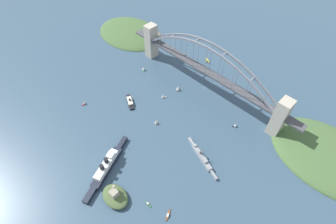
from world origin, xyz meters
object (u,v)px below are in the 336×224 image
Objects in this scene: ocean_liner at (107,166)px; small_boat_7 at (163,96)px; naval_cruiser at (202,157)px; small_boat_1 at (235,125)px; fort_island_mid_harbor at (115,196)px; small_boat_6 at (178,88)px; harbor_arch_bridge at (206,72)px; seaplane_second_in_formation at (207,61)px; small_boat_4 at (84,102)px; small_boat_5 at (143,68)px; small_boat_2 at (148,204)px; seaplane_taxiing_near_bridge at (253,98)px; harbor_ferry_steamer at (130,102)px; small_boat_0 at (168,215)px; small_boat_3 at (156,122)px.

ocean_liner is 12.90× the size of small_boat_7.
naval_cruiser is 9.45× the size of small_boat_1.
fort_island_mid_harbor is at bearing 71.70° from naval_cruiser.
harbor_arch_bridge is at bearing -128.49° from small_boat_6.
small_boat_6 is (103.47, 3.03, 1.24)m from small_boat_1.
seaplane_second_in_formation is 1.43× the size of small_boat_4.
small_boat_5 is at bearing -55.21° from ocean_liner.
seaplane_taxiing_near_bridge is at bearing -87.92° from small_boat_2.
seaplane_second_in_formation is at bearing -72.65° from fort_island_mid_harbor.
seaplane_taxiing_near_bridge is at bearing -136.10° from small_boat_7.
small_boat_7 is at bearing 43.90° from seaplane_taxiing_near_bridge.
seaplane_taxiing_near_bridge is at bearing -95.45° from fort_island_mid_harbor.
harbor_ferry_steamer is 152.99m from small_boat_1.
small_boat_0 is (-90.04, -12.12, -4.63)m from ocean_liner.
small_boat_2 is 179.20m from small_boat_4.
small_boat_7 is at bearing 79.86° from small_boat_6.
ocean_liner is at bearing 160.09° from small_boat_4.
harbor_ferry_steamer is at bearing -133.02° from small_boat_4.
seaplane_taxiing_near_bridge is at bearing -78.57° from small_boat_1.
small_boat_3 is 50.48m from small_boat_7.
small_boat_1 is 217.08m from small_boat_4.
harbor_arch_bridge reaches higher than seaplane_second_in_formation.
fort_island_mid_harbor is 4.87× the size of small_boat_7.
small_boat_5 is 1.21× the size of small_boat_7.
harbor_arch_bridge is 200.45m from small_boat_2.
harbor_arch_bridge reaches higher than ocean_liner.
small_boat_6 is (-73.14, -5.40, 0.51)m from small_boat_5.
naval_cruiser is at bearing 127.13° from seaplane_second_in_formation.
small_boat_5 is (60.81, 91.12, 1.86)m from seaplane_second_in_formation.
small_boat_6 is at bearing -78.39° from ocean_liner.
seaplane_taxiing_near_bridge is 178.58m from small_boat_5.
small_boat_0 is (-31.42, 210.14, -1.11)m from seaplane_taxiing_near_bridge.
small_boat_1 is 107.15m from small_boat_3.
harbor_arch_bridge reaches higher than small_boat_4.
small_boat_4 is at bearing 51.41° from small_boat_7.
small_boat_0 is 1.31× the size of small_boat_6.
naval_cruiser is 6.60× the size of small_boat_6.
small_boat_0 is at bearing 118.69° from harbor_arch_bridge.
small_boat_6 is (-12.33, 85.72, 2.37)m from seaplane_second_in_formation.
seaplane_taxiing_near_bridge is 248.15m from small_boat_4.
seaplane_taxiing_near_bridge is 212.48m from small_boat_0.
small_boat_4 is at bearing 55.57° from harbor_arch_bridge.
fort_island_mid_harbor is at bearing 159.37° from small_boat_4.
harbor_ferry_steamer is at bearing 65.34° from small_boat_6.
small_boat_5 is at bearing -49.72° from fort_island_mid_harbor.
seaplane_taxiing_near_bridge is at bearing -84.71° from naval_cruiser.
fort_island_mid_harbor is 155.27m from small_boat_4.
small_boat_3 is at bearing 124.53° from small_boat_7.
small_boat_1 is (-78.01, 28.99, -28.92)m from harbor_arch_bridge.
seaplane_second_in_formation is 142.29m from small_boat_1.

